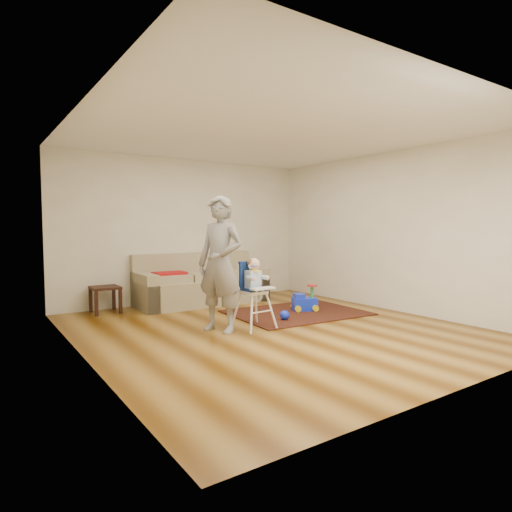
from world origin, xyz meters
TOP-DOWN VIEW (x-y plane):
  - ground at (0.00, 0.00)m, footprint 5.50×5.50m
  - room_envelope at (0.00, 0.53)m, footprint 5.04×5.52m
  - sofa at (0.07, 2.30)m, footprint 2.42×1.02m
  - side_table at (-1.64, 2.44)m, footprint 0.44×0.44m
  - area_rug at (0.97, 0.63)m, footprint 2.21×1.71m
  - ride_on_toy at (1.18, 0.68)m, footprint 0.48×0.42m
  - toy_ball at (0.45, 0.28)m, footprint 0.14×0.14m
  - high_chair at (-0.21, 0.14)m, footprint 0.49×0.49m
  - adult at (-0.67, 0.29)m, footprint 0.70×0.80m

SIDE VIEW (x-z plane):
  - ground at x=0.00m, z-range 0.00..0.00m
  - area_rug at x=0.97m, z-range 0.00..0.02m
  - toy_ball at x=0.45m, z-range 0.02..0.16m
  - side_table at x=-1.64m, z-range 0.00..0.44m
  - ride_on_toy at x=1.18m, z-range 0.02..0.45m
  - sofa at x=0.07m, z-range 0.00..0.93m
  - high_chair at x=-0.21m, z-range -0.02..0.98m
  - adult at x=-0.67m, z-range 0.00..1.85m
  - room_envelope at x=0.00m, z-range 0.52..3.24m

